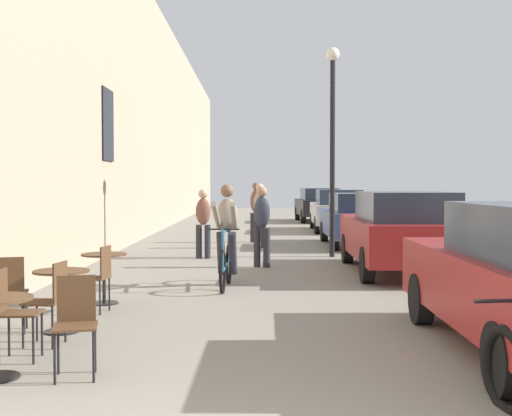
{
  "coord_description": "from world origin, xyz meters",
  "views": [
    {
      "loc": [
        0.32,
        -3.13,
        1.71
      ],
      "look_at": [
        0.37,
        16.04,
        1.02
      ],
      "focal_mm": 46.67,
      "sensor_mm": 36.0,
      "label": 1
    }
  ],
  "objects_px": {
    "cafe_table_far": "(102,268)",
    "cafe_table_mid": "(59,287)",
    "cafe_chair_far_toward_street": "(97,274)",
    "pedestrian_far": "(258,212)",
    "street_lamp": "(331,125)",
    "cafe_chair_near_toward_wall": "(10,308)",
    "cyclist_on_bicycle": "(225,238)",
    "cafe_chair_near_toward_street": "(74,319)",
    "parked_car_fifth": "(316,204)",
    "parked_car_second": "(399,231)",
    "cafe_chair_mid_toward_street": "(49,297)",
    "cafe_chair_mid_toward_wall": "(7,289)",
    "pedestrian_near": "(260,222)",
    "parked_car_fourth": "(335,210)",
    "pedestrian_mid": "(201,220)",
    "parked_car_third": "(356,219)",
    "pedestrian_furthest": "(254,209)"
  },
  "relations": [
    {
      "from": "cafe_table_mid",
      "to": "pedestrian_furthest",
      "type": "bearing_deg",
      "value": 79.25
    },
    {
      "from": "cafe_chair_near_toward_street",
      "to": "parked_car_third",
      "type": "bearing_deg",
      "value": 70.44
    },
    {
      "from": "cafe_chair_near_toward_wall",
      "to": "pedestrian_far",
      "type": "relative_size",
      "value": 0.52
    },
    {
      "from": "parked_car_fourth",
      "to": "cafe_chair_near_toward_street",
      "type": "bearing_deg",
      "value": -104.06
    },
    {
      "from": "street_lamp",
      "to": "parked_car_fifth",
      "type": "relative_size",
      "value": 1.13
    },
    {
      "from": "pedestrian_far",
      "to": "parked_car_fifth",
      "type": "distance_m",
      "value": 12.73
    },
    {
      "from": "cafe_table_far",
      "to": "cafe_table_mid",
      "type": "bearing_deg",
      "value": -92.35
    },
    {
      "from": "cafe_chair_near_toward_wall",
      "to": "street_lamp",
      "type": "relative_size",
      "value": 0.18
    },
    {
      "from": "cafe_chair_near_toward_street",
      "to": "cafe_chair_near_toward_wall",
      "type": "distance_m",
      "value": 0.93
    },
    {
      "from": "pedestrian_mid",
      "to": "parked_car_third",
      "type": "height_order",
      "value": "pedestrian_mid"
    },
    {
      "from": "cafe_chair_near_toward_wall",
      "to": "parked_car_fifth",
      "type": "xyz_separation_m",
      "value": [
        5.2,
        23.8,
        0.27
      ]
    },
    {
      "from": "cafe_chair_near_toward_street",
      "to": "cafe_chair_near_toward_wall",
      "type": "bearing_deg",
      "value": 145.1
    },
    {
      "from": "pedestrian_far",
      "to": "pedestrian_furthest",
      "type": "xyz_separation_m",
      "value": [
        -0.1,
        1.71,
        0.02
      ]
    },
    {
      "from": "cafe_chair_far_toward_street",
      "to": "street_lamp",
      "type": "distance_m",
      "value": 8.26
    },
    {
      "from": "cafe_chair_near_toward_street",
      "to": "pedestrian_mid",
      "type": "height_order",
      "value": "pedestrian_mid"
    },
    {
      "from": "cafe_chair_mid_toward_wall",
      "to": "pedestrian_far",
      "type": "distance_m",
      "value": 10.64
    },
    {
      "from": "pedestrian_far",
      "to": "parked_car_fourth",
      "type": "xyz_separation_m",
      "value": [
        2.85,
        6.3,
        -0.19
      ]
    },
    {
      "from": "parked_car_second",
      "to": "pedestrian_mid",
      "type": "bearing_deg",
      "value": 147.82
    },
    {
      "from": "cafe_chair_mid_toward_street",
      "to": "cafe_chair_mid_toward_wall",
      "type": "relative_size",
      "value": 1.0
    },
    {
      "from": "cafe_chair_mid_toward_street",
      "to": "pedestrian_far",
      "type": "xyz_separation_m",
      "value": [
        2.28,
        10.77,
        0.46
      ]
    },
    {
      "from": "cafe_table_far",
      "to": "parked_car_fifth",
      "type": "xyz_separation_m",
      "value": [
        5.0,
        20.75,
        0.27
      ]
    },
    {
      "from": "pedestrian_mid",
      "to": "cafe_table_far",
      "type": "bearing_deg",
      "value": -99.4
    },
    {
      "from": "cyclist_on_bicycle",
      "to": "parked_car_fifth",
      "type": "distance_m",
      "value": 19.43
    },
    {
      "from": "cafe_table_far",
      "to": "cafe_chair_far_toward_street",
      "type": "xyz_separation_m",
      "value": [
        0.08,
        -0.65,
        -0.0
      ]
    },
    {
      "from": "cafe_chair_mid_toward_street",
      "to": "pedestrian_furthest",
      "type": "distance_m",
      "value": 12.67
    },
    {
      "from": "pedestrian_near",
      "to": "parked_car_second",
      "type": "relative_size",
      "value": 0.37
    },
    {
      "from": "cafe_table_mid",
      "to": "pedestrian_mid",
      "type": "distance_m",
      "value": 7.7
    },
    {
      "from": "cafe_table_mid",
      "to": "pedestrian_far",
      "type": "bearing_deg",
      "value": 76.94
    },
    {
      "from": "cafe_chair_near_toward_wall",
      "to": "cyclist_on_bicycle",
      "type": "distance_m",
      "value": 5.03
    },
    {
      "from": "cafe_table_mid",
      "to": "cafe_chair_mid_toward_street",
      "type": "xyz_separation_m",
      "value": [
        0.08,
        -0.63,
        -0.0
      ]
    },
    {
      "from": "cafe_chair_mid_toward_wall",
      "to": "parked_car_third",
      "type": "bearing_deg",
      "value": 62.35
    },
    {
      "from": "cafe_table_mid",
      "to": "parked_car_second",
      "type": "xyz_separation_m",
      "value": [
        5.03,
        5.11,
        0.29
      ]
    },
    {
      "from": "cafe_chair_mid_toward_street",
      "to": "pedestrian_near",
      "type": "relative_size",
      "value": 0.53
    },
    {
      "from": "cafe_table_mid",
      "to": "pedestrian_mid",
      "type": "height_order",
      "value": "pedestrian_mid"
    },
    {
      "from": "cafe_table_far",
      "to": "pedestrian_far",
      "type": "distance_m",
      "value": 8.63
    },
    {
      "from": "pedestrian_far",
      "to": "parked_car_second",
      "type": "height_order",
      "value": "pedestrian_far"
    },
    {
      "from": "pedestrian_mid",
      "to": "parked_car_fifth",
      "type": "height_order",
      "value": "pedestrian_mid"
    },
    {
      "from": "pedestrian_far",
      "to": "parked_car_third",
      "type": "xyz_separation_m",
      "value": [
        2.7,
        0.51,
        -0.21
      ]
    },
    {
      "from": "cafe_chair_near_toward_wall",
      "to": "pedestrian_mid",
      "type": "relative_size",
      "value": 0.56
    },
    {
      "from": "cafe_chair_mid_toward_wall",
      "to": "pedestrian_far",
      "type": "relative_size",
      "value": 0.52
    },
    {
      "from": "pedestrian_furthest",
      "to": "parked_car_third",
      "type": "xyz_separation_m",
      "value": [
        2.8,
        -1.19,
        -0.23
      ]
    },
    {
      "from": "cyclist_on_bicycle",
      "to": "pedestrian_far",
      "type": "xyz_separation_m",
      "value": [
        0.6,
        6.71,
        0.16
      ]
    },
    {
      "from": "cafe_table_mid",
      "to": "pedestrian_mid",
      "type": "relative_size",
      "value": 0.45
    },
    {
      "from": "cafe_table_mid",
      "to": "cafe_chair_far_toward_street",
      "type": "relative_size",
      "value": 0.81
    },
    {
      "from": "cafe_chair_far_toward_street",
      "to": "cyclist_on_bicycle",
      "type": "distance_m",
      "value": 2.79
    },
    {
      "from": "cafe_chair_far_toward_street",
      "to": "street_lamp",
      "type": "bearing_deg",
      "value": 60.23
    },
    {
      "from": "cafe_chair_mid_toward_wall",
      "to": "pedestrian_far",
      "type": "bearing_deg",
      "value": 74.03
    },
    {
      "from": "cafe_table_far",
      "to": "parked_car_fourth",
      "type": "height_order",
      "value": "parked_car_fourth"
    },
    {
      "from": "cafe_chair_far_toward_street",
      "to": "pedestrian_far",
      "type": "distance_m",
      "value": 9.24
    },
    {
      "from": "cafe_chair_mid_toward_street",
      "to": "pedestrian_near",
      "type": "bearing_deg",
      "value": 70.9
    }
  ]
}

